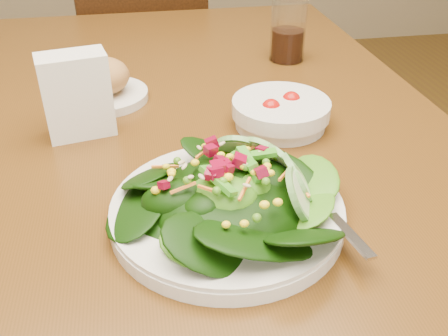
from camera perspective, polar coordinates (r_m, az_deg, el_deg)
The scene contains 7 objects.
dining_table at distance 0.84m, azimuth -4.85°, elevation -2.24°, with size 0.90×1.40×0.75m.
chair_far at distance 1.77m, azimuth -9.37°, elevation 10.88°, with size 0.49×0.49×0.90m.
salad_plate at distance 0.59m, azimuth 1.28°, elevation -3.41°, with size 0.28×0.28×0.08m.
bread_plate at distance 0.90m, azimuth -13.63°, elevation 9.35°, with size 0.15×0.15×0.08m.
tomato_bowl at distance 0.80m, azimuth 6.49°, elevation 6.32°, with size 0.16×0.16×0.05m.
drinking_glass at distance 1.07m, azimuth 7.31°, elevation 14.93°, with size 0.07×0.07×0.13m.
napkin_holder at distance 0.78m, azimuth -16.53°, elevation 8.21°, with size 0.11×0.07×0.13m.
Camera 1 is at (-0.05, -0.68, 1.13)m, focal length 40.00 mm.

